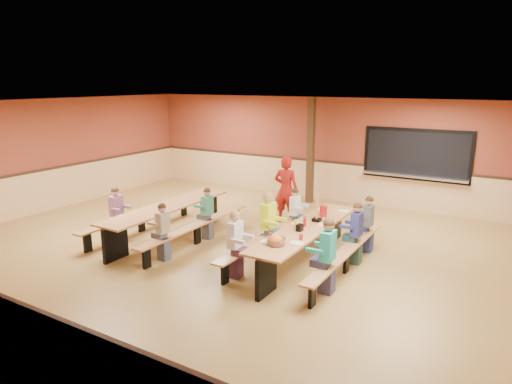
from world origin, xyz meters
The scene contains 23 objects.
ground centered at (0.00, 0.00, 0.00)m, with size 12.00×12.00×0.00m, color olive.
room_envelope centered at (0.00, 0.00, 0.69)m, with size 12.04×10.04×3.02m.
kitchen_pass_through centered at (2.60, 4.96, 1.49)m, with size 2.78×0.28×1.38m.
structural_post centered at (-0.20, 4.40, 1.50)m, with size 0.18×0.18×3.00m, color #331F11.
cafeteria_table_main centered at (1.65, 0.10, 0.53)m, with size 1.91×3.70×0.74m.
cafeteria_table_second centered at (-1.67, -0.08, 0.53)m, with size 1.91×3.70×0.74m.
seated_child_white_left centered at (0.82, -1.12, 0.62)m, with size 0.38×0.31×1.23m, color white, non-canonical shape.
seated_adult_yellow centered at (0.82, 0.08, 0.65)m, with size 0.42×0.34×1.31m, color #E4FF22, non-canonical shape.
seated_child_grey_left centered at (0.82, 1.31, 0.57)m, with size 0.33×0.27×1.14m, color white, non-canonical shape.
seated_child_teal_right centered at (2.47, -0.85, 0.64)m, with size 0.40×0.33×1.27m, color #25ADA9, non-canonical shape.
seated_child_navy_right centered at (2.47, 0.60, 0.60)m, with size 0.37×0.30×1.20m, color navy, non-canonical shape.
seated_child_char_right centered at (2.47, 1.34, 0.58)m, with size 0.35×0.28×1.17m, color #51565C, non-canonical shape.
seated_child_purple_sec centered at (-2.49, -0.80, 0.60)m, with size 0.36×0.30×1.20m, color #9B6198, non-canonical shape.
seated_child_green_sec centered at (-0.84, 0.31, 0.58)m, with size 0.34×0.28×1.15m, color #388367, non-canonical shape.
seated_child_tan_sec centered at (-0.84, -1.15, 0.57)m, with size 0.34×0.28×1.14m, color #A49786, non-canonical shape.
standing_woman centered at (0.09, 2.30, 0.84)m, with size 0.61×0.40×1.68m, color #A11912.
punch_pitcher centered at (1.65, 0.93, 0.85)m, with size 0.16×0.16×0.22m, color #B31917.
chip_bowl centered at (1.61, -1.04, 0.81)m, with size 0.32×0.32×0.15m, color orange, non-canonical shape.
napkin_dispenser centered at (1.64, -0.17, 0.80)m, with size 0.10×0.14×0.13m, color black.
condiment_mustard centered at (1.50, -0.08, 0.82)m, with size 0.06×0.06×0.17m, color yellow.
condiment_ketchup centered at (1.61, 0.12, 0.82)m, with size 0.06×0.06×0.17m, color #B2140F.
table_paddle centered at (1.67, 0.56, 0.88)m, with size 0.16×0.16×0.56m.
place_settings centered at (1.65, 0.10, 0.80)m, with size 0.65×3.30×0.11m, color beige, non-canonical shape.
Camera 1 is at (5.05, -7.51, 3.46)m, focal length 32.00 mm.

